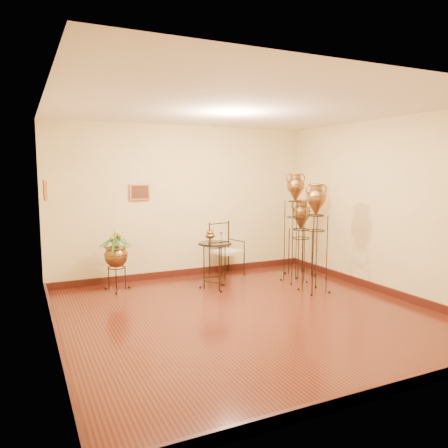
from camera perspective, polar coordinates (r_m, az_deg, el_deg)
name	(u,v)px	position (r m, az deg, el deg)	size (l,w,h in m)	color
ground	(248,314)	(6.19, 3.10, -11.63)	(5.00, 5.00, 0.00)	#582114
room_shell	(248,189)	(5.88, 3.13, 4.61)	(5.02, 5.02, 2.81)	#F7E99F
amphora_tall	(295,227)	(7.79, 9.22, -0.33)	(0.50, 0.50, 1.95)	black
amphora_mid	(315,237)	(7.21, 11.82, -1.70)	(0.44, 0.44, 1.79)	black
amphora_short	(301,237)	(8.36, 9.99, -1.71)	(0.50, 0.50, 1.46)	black
planter_urn	(116,253)	(7.39, -13.93, -3.71)	(0.64, 0.64, 1.13)	black
armchair	(227,250)	(8.24, 0.38, -3.35)	(0.68, 0.65, 0.99)	black
side_table	(215,265)	(7.33, -1.21, -5.34)	(0.62, 0.62, 0.99)	black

